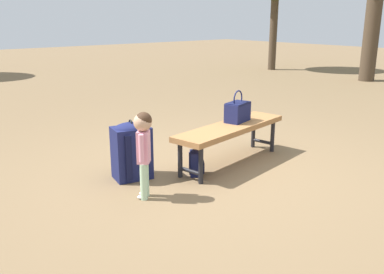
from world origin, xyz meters
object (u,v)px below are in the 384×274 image
at_px(backpack_large, 131,149).
at_px(backpack_small, 196,162).
at_px(child_standing, 143,142).
at_px(park_bench, 231,130).
at_px(handbag, 238,111).

xyz_separation_m(backpack_large, backpack_small, (-0.57, 0.37, -0.16)).
bearing_deg(child_standing, park_bench, -172.43).
relative_size(park_bench, handbag, 4.47).
height_order(child_standing, backpack_large, child_standing).
relative_size(child_standing, backpack_large, 1.30).
bearing_deg(child_standing, handbag, -170.36).
xyz_separation_m(handbag, backpack_small, (0.73, 0.11, -0.43)).
relative_size(park_bench, backpack_small, 5.51).
bearing_deg(backpack_large, backpack_small, 146.74).
relative_size(park_bench, child_standing, 2.01).
height_order(handbag, child_standing, handbag).
height_order(handbag, backpack_large, handbag).
xyz_separation_m(park_bench, backpack_large, (1.11, -0.34, -0.08)).
xyz_separation_m(handbag, backpack_large, (1.29, -0.26, -0.26)).
bearing_deg(park_bench, backpack_small, 3.63).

